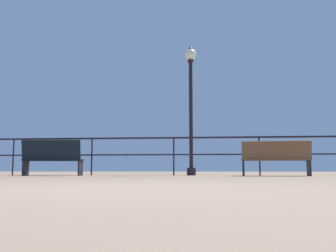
{
  "coord_description": "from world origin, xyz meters",
  "views": [
    {
      "loc": [
        0.89,
        -3.08,
        0.16
      ],
      "look_at": [
        -0.12,
        7.12,
        1.37
      ],
      "focal_mm": 39.7,
      "sensor_mm": 36.0,
      "label": 1
    }
  ],
  "objects": [
    {
      "name": "lamppost_center",
      "position": [
        0.5,
        7.8,
        2.36
      ],
      "size": [
        0.34,
        0.34,
        3.89
      ],
      "color": "black",
      "rests_on": "ground_plane"
    },
    {
      "name": "ground_plane",
      "position": [
        0.0,
        0.0,
        0.0
      ],
      "size": [
        60.0,
        60.0,
        0.0
      ],
      "primitive_type": "plane",
      "color": "#8F725C"
    },
    {
      "name": "bench_near_left",
      "position": [
        -3.31,
        6.84,
        0.53
      ],
      "size": [
        1.65,
        0.66,
        0.98
      ],
      "color": "black",
      "rests_on": "ground_plane"
    },
    {
      "name": "bench_near_right",
      "position": [
        2.73,
        6.84,
        0.5
      ],
      "size": [
        1.77,
        0.69,
        0.9
      ],
      "color": "brown",
      "rests_on": "ground_plane"
    },
    {
      "name": "pier_railing",
      "position": [
        0.0,
        7.62,
        0.83
      ],
      "size": [
        24.33,
        0.05,
        1.11
      ],
      "color": "black",
      "rests_on": "ground_plane"
    }
  ]
}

